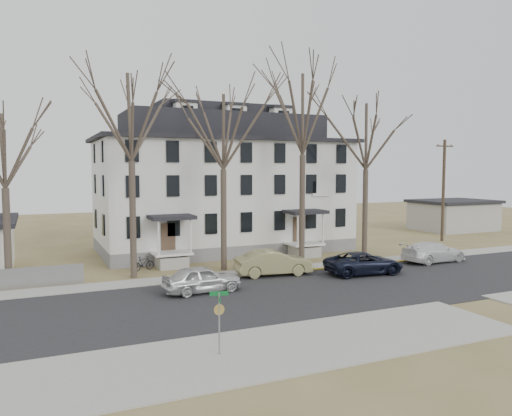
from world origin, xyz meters
name	(u,v)px	position (x,y,z in m)	size (l,w,h in m)	color
ground	(375,296)	(0.00, 0.00, 0.00)	(120.00, 120.00, 0.00)	olive
main_road	(353,288)	(0.00, 2.00, 0.00)	(120.00, 10.00, 0.04)	#27272A
far_sidewalk	(302,269)	(0.00, 8.00, 0.00)	(120.00, 2.00, 0.08)	#A09F97
near_sidewalk_left	(286,348)	(-8.00, -5.00, 0.00)	(20.00, 5.00, 0.08)	#A09F97
yellow_curb	(370,265)	(5.00, 7.10, 0.00)	(14.00, 0.25, 0.06)	gold
boarding_house	(223,186)	(-2.00, 17.95, 5.38)	(20.80, 12.36, 12.05)	slate
distant_building	(453,215)	(26.00, 20.00, 1.68)	(8.50, 6.50, 3.35)	#A09F97
tree_far_left	(131,110)	(-11.00, 9.80, 10.34)	(8.40, 8.40, 13.72)	#473B31
tree_mid_left	(223,126)	(-5.00, 9.80, 9.60)	(7.80, 7.80, 12.74)	#473B31
tree_center	(303,108)	(1.00, 9.80, 11.08)	(9.00, 9.00, 14.70)	#473B31
tree_mid_right	(366,131)	(6.50, 9.80, 9.60)	(7.80, 7.80, 12.74)	#473B31
tree_bungalow	(4,145)	(-18.00, 9.80, 8.12)	(6.60, 6.60, 10.78)	#473B31
utility_pole_far	(443,189)	(18.50, 14.00, 4.90)	(2.00, 0.28, 9.50)	#3D3023
car_silver	(202,280)	(-8.29, 4.41, 0.74)	(1.75, 4.35, 1.48)	silver
car_tan	(273,263)	(-2.79, 6.77, 0.80)	(1.70, 4.88, 1.61)	#948C5B
car_navy	(364,264)	(2.71, 4.70, 0.71)	(2.35, 5.10, 1.42)	black
car_white	(433,252)	(9.84, 6.06, 0.74)	(2.07, 5.08, 1.47)	white
bicycle_left	(175,262)	(-7.88, 11.55, 0.46)	(0.62, 1.77, 0.93)	black
bicycle_right	(143,264)	(-10.07, 11.50, 0.49)	(0.46, 1.62, 0.97)	black
street_sign	(219,313)	(-10.61, -4.74, 1.61)	(0.68, 0.68, 2.40)	gray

